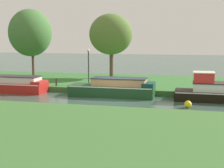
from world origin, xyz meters
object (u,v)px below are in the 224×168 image
Objects in this scene: red_cruiser at (13,85)px; willow_tree_left at (30,33)px; forest_barge at (114,88)px; channel_buoy at (188,104)px; willow_tree_centre at (111,34)px; lamp_post at (88,62)px; mooring_post_near at (56,82)px; mooring_post_far at (198,85)px.

willow_tree_left is at bearing 105.85° from red_cruiser.
channel_buoy is (5.23, -2.75, -0.37)m from forest_barge.
willow_tree_centre is at bearing 51.89° from red_cruiser.
mooring_post_near is at bearing -146.69° from lamp_post.
mooring_post_far is at bearing 82.33° from channel_buoy.
red_cruiser is at bearing -153.63° from mooring_post_near.
lamp_post is at bearing 33.31° from mooring_post_near.
mooring_post_far is at bearing -18.56° from willow_tree_left.
willow_tree_centre is at bearing 64.04° from mooring_post_near.
forest_barge reaches higher than channel_buoy.
lamp_post is 10.11m from channel_buoy.
forest_barge is 0.94× the size of willow_tree_left.
willow_tree_left is at bearing 147.99° from channel_buoy.
willow_tree_centre is 13.38× the size of channel_buoy.
willow_tree_centre is 10.67m from mooring_post_far.
forest_barge is at bearing -73.93° from willow_tree_centre.
willow_tree_left is 17.10m from mooring_post_far.
channel_buoy is (8.12, -5.69, -1.99)m from lamp_post.
red_cruiser is at bearing 168.31° from channel_buoy.
willow_tree_left is at bearing 145.91° from forest_barge.
lamp_post reaches higher than forest_barge.
willow_tree_left is 2.26× the size of lamp_post.
willow_tree_centre is at bearing 106.07° from forest_barge.
forest_barge is at bearing 152.24° from channel_buoy.
willow_tree_left is 8.22m from mooring_post_near.
mooring_post_near is at bearing 26.37° from red_cruiser.
lamp_post is at bearing 144.99° from channel_buoy.
willow_tree_left reaches higher than red_cruiser.
red_cruiser is at bearing -173.98° from mooring_post_far.
forest_barge is 5.92m from channel_buoy.
willow_tree_centre is 13.36m from channel_buoy.
red_cruiser is at bearing -128.11° from willow_tree_centre.
lamp_post reaches higher than mooring_post_far.
mooring_post_near is at bearing -47.41° from willow_tree_left.
mooring_post_near is (-5.12, 1.46, 0.09)m from forest_barge.
red_cruiser is 9.39× the size of mooring_post_near.
mooring_post_near is (-2.24, -1.47, -1.53)m from lamp_post.
willow_tree_centre is 2.08× the size of lamp_post.
forest_barge is 10.72× the size of mooring_post_near.
mooring_post_near is (4.87, -5.30, -3.96)m from willow_tree_left.
mooring_post_far is (15.79, -5.30, -3.84)m from willow_tree_left.
willow_tree_centre is (-2.17, 7.53, 3.88)m from forest_barge.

